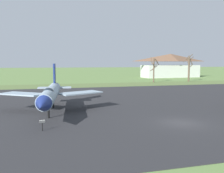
{
  "coord_description": "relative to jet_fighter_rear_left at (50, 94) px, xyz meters",
  "views": [
    {
      "loc": [
        -13.26,
        -21.96,
        6.12
      ],
      "look_at": [
        -1.98,
        19.68,
        1.98
      ],
      "focal_mm": 39.88,
      "sensor_mm": 36.0,
      "label": 1
    }
  ],
  "objects": [
    {
      "name": "ground_plane",
      "position": [
        12.67,
        -8.41,
        -2.42
      ],
      "size": [
        600.0,
        600.0,
        0.0
      ],
      "primitive_type": "plane",
      "color": "#607F42"
    },
    {
      "name": "asphalt_apron",
      "position": [
        12.67,
        5.9,
        -2.4
      ],
      "size": [
        109.14,
        47.7,
        0.05
      ],
      "primitive_type": "cube",
      "color": "#28282B",
      "rests_on": "ground"
    },
    {
      "name": "grass_verge_strip",
      "position": [
        12.67,
        35.75,
        -2.39
      ],
      "size": [
        169.14,
        12.0,
        0.06
      ],
      "primitive_type": "cube",
      "color": "#586D39",
      "rests_on": "ground"
    },
    {
      "name": "jet_fighter_rear_left",
      "position": [
        0.0,
        0.0,
        0.0
      ],
      "size": [
        13.11,
        17.69,
        5.99
      ],
      "color": "#8EA3B2",
      "rests_on": "ground"
    },
    {
      "name": "info_placard_rear_left",
      "position": [
        -0.92,
        -7.79,
        -1.75
      ],
      "size": [
        0.51,
        0.31,
        1.07
      ],
      "color": "black",
      "rests_on": "ground"
    },
    {
      "name": "bare_tree_left_of_center",
      "position": [
        31.94,
        40.35,
        1.85
      ],
      "size": [
        2.6,
        3.18,
        7.97
      ],
      "color": "brown",
      "rests_on": "ground"
    },
    {
      "name": "bare_tree_center",
      "position": [
        44.55,
        40.88,
        2.15
      ],
      "size": [
        3.05,
        2.65,
        8.96
      ],
      "color": "brown",
      "rests_on": "ground"
    },
    {
      "name": "visitor_building",
      "position": [
        50.4,
        64.17,
        2.43
      ],
      "size": [
        25.17,
        9.93,
        9.82
      ],
      "color": "beige",
      "rests_on": "ground"
    }
  ]
}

